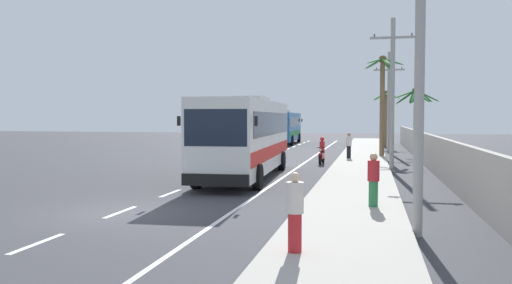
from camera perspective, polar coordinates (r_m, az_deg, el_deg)
The scene contains 16 objects.
ground_plane at distance 16.32m, azimuth -14.75°, elevation -7.50°, with size 160.00×160.00×0.00m, color #3A3A3F.
sidewalk_kerb at distance 24.43m, azimuth 11.09°, elevation -3.91°, with size 3.20×90.00×0.14m, color #A8A399.
lane_markings at distance 29.56m, azimuth 2.11°, elevation -2.85°, with size 3.44×71.00×0.01m.
boundary_wall at distance 28.51m, azimuth 18.97°, elevation -1.27°, with size 0.24×60.00×1.92m, color #9E998E.
coach_bus_foreground at distance 24.78m, azimuth -1.04°, elevation 0.78°, with size 3.40×12.23×3.91m.
coach_bus_far_lane at distance 56.09m, azimuth 3.04°, elevation 1.71°, with size 3.24×11.01×3.63m.
motorcycle_beside_bus at distance 32.26m, azimuth 7.24°, elevation -1.21°, with size 0.56×1.96×1.66m.
pedestrian_near_kerb at distance 35.18m, azimuth 10.16°, elevation -0.33°, with size 0.36×0.36×1.70m.
pedestrian_midwalk at distance 10.60m, azimuth 4.29°, elevation -7.53°, with size 0.36×0.36×1.62m.
pedestrian_far_walk at distance 16.30m, azimuth 12.77°, elevation -3.94°, with size 0.36×0.36×1.64m.
utility_pole_nearest at distance 13.17m, azimuth 17.59°, elevation 11.71°, with size 2.46×0.24×9.48m.
utility_pole_mid at distance 28.28m, azimuth 14.74°, elevation 5.42°, with size 2.37×0.24×8.05m.
utility_pole_far at distance 43.55m, azimuth 14.37°, elevation 4.48°, with size 2.48×0.24×8.15m.
palm_nearest at distance 37.97m, azimuth 13.71°, elevation 5.48°, with size 2.79×2.74×7.26m.
palm_second at distance 51.68m, azimuth 14.00°, elevation 3.56°, with size 2.64×2.89×5.47m.
palm_third at distance 42.02m, azimuth 17.12°, elevation 4.08°, with size 3.53×3.49×5.20m.
Camera 1 is at (7.39, -14.26, 2.87)m, focal length 36.43 mm.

